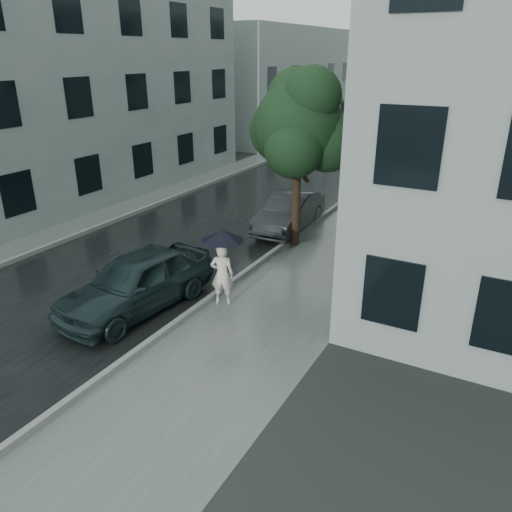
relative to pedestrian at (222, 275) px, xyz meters
The scene contains 14 objects.
ground 2.48m from the pedestrian, 59.04° to the right, with size 120.00×120.00×0.00m, color black.
sidewalk 10.14m from the pedestrian, 81.75° to the left, with size 3.50×60.00×0.01m, color slate.
kerb_near 10.04m from the pedestrian, 92.15° to the left, with size 0.15×60.00×0.15m, color slate.
asphalt_road 10.76m from the pedestrian, 111.18° to the left, with size 6.85×60.00×0.00m, color black.
kerb_far 12.45m from the pedestrian, 126.41° to the left, with size 0.15×60.00×0.15m, color slate.
sidewalk_far 13.02m from the pedestrian, 129.69° to the left, with size 1.70×60.00×0.01m, color #4C5451.
building_far_a 14.47m from the pedestrian, 154.49° to the left, with size 7.02×20.00×9.50m.
building_far_b 30.86m from the pedestrian, 114.18° to the left, with size 7.02×18.00×8.00m.
pedestrian is the anchor object (origin of this frame).
umbrella 1.09m from the pedestrian, 70.07° to the left, with size 1.22×1.22×1.18m.
street_tree 5.98m from the pedestrian, 91.53° to the left, with size 3.73×3.39×5.89m.
lamp_post 11.96m from the pedestrian, 89.86° to the left, with size 0.85×0.33×5.18m.
car_near 2.20m from the pedestrian, 144.13° to the right, with size 1.80×4.47×1.52m, color #182729.
car_far 6.40m from the pedestrian, 98.99° to the left, with size 1.44×4.13×1.36m, color #242729.
Camera 1 is at (5.24, -8.00, 6.23)m, focal length 35.00 mm.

